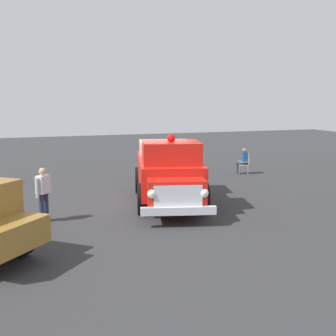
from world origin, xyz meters
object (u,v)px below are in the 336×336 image
Objects in this scene: classic_hot_rod at (170,158)px; spectator_seated at (243,160)px; lawn_chair_by_car at (160,152)px; lawn_chair_spare at (180,175)px; vintage_fire_truck at (169,171)px; spectator_standing at (43,191)px; lawn_chair_near_truck at (245,162)px.

spectator_seated is (3.29, -1.62, -0.05)m from classic_hot_rod.
lawn_chair_by_car and lawn_chair_spare have the same top height.
vintage_fire_truck is 3.76× the size of spectator_standing.
classic_hot_rod is at bearing 75.82° from lawn_chair_spare.
spectator_seated is at bearing -64.73° from lawn_chair_by_car.
lawn_chair_near_truck is 0.61× the size of spectator_standing.
lawn_chair_by_car is 1.00× the size of lawn_chair_spare.
vintage_fire_truck is 7.52m from spectator_seated.
lawn_chair_near_truck is at bearing -20.00° from spectator_seated.
classic_hot_rod is 4.64× the size of lawn_chair_spare.
classic_hot_rod reaches higher than spectator_seated.
lawn_chair_near_truck is 5.07m from lawn_chair_spare.
spectator_seated is at bearing 160.00° from lawn_chair_near_truck.
spectator_standing reaches higher than classic_hot_rod.
lawn_chair_near_truck is 0.79× the size of spectator_seated.
spectator_seated is at bearing 29.73° from lawn_chair_spare.
classic_hot_rod is 4.22m from lawn_chair_spare.
spectator_seated is 0.77× the size of spectator_standing.
vintage_fire_truck is at bearing -139.59° from spectator_seated.
classic_hot_rod is at bearing 153.88° from spectator_seated.
spectator_seated is (4.33, 2.47, 0.11)m from lawn_chair_spare.
vintage_fire_truck is 2.83m from lawn_chair_spare.
classic_hot_rod is 3.88m from lawn_chair_by_car.
vintage_fire_truck is 6.93m from classic_hot_rod.
spectator_standing is at bearing -167.32° from vintage_fire_truck.
lawn_chair_near_truck is at bearing 29.48° from spectator_standing.
lawn_chair_by_car is at bearing 116.15° from lawn_chair_near_truck.
vintage_fire_truck reaches higher than spectator_seated.
classic_hot_rod is 10.17m from spectator_standing.
spectator_standing is (-7.62, -11.29, 0.37)m from lawn_chair_by_car.
spectator_seated reaches higher than lawn_chair_near_truck.
vintage_fire_truck is 1.33× the size of classic_hot_rod.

